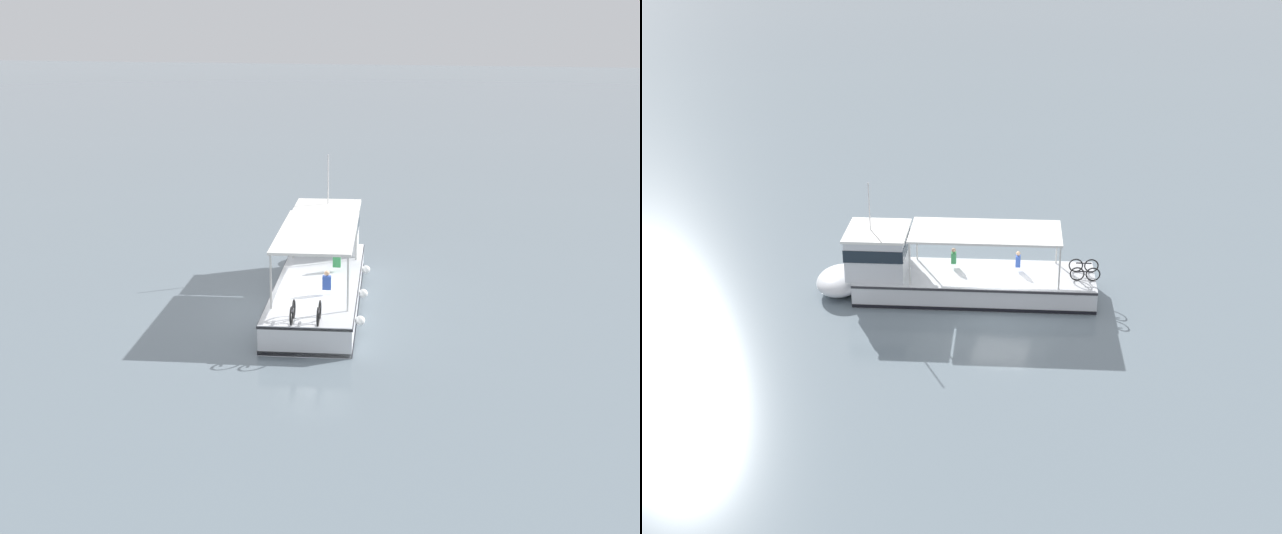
% 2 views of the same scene
% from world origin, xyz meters
% --- Properties ---
extents(ground_plane, '(400.00, 400.00, 0.00)m').
position_xyz_m(ground_plane, '(0.00, 0.00, 0.00)').
color(ground_plane, slate).
extents(ferry_main, '(5.04, 13.03, 5.32)m').
position_xyz_m(ferry_main, '(-0.41, -2.98, 1.01)').
color(ferry_main, silver).
rests_on(ferry_main, ground).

